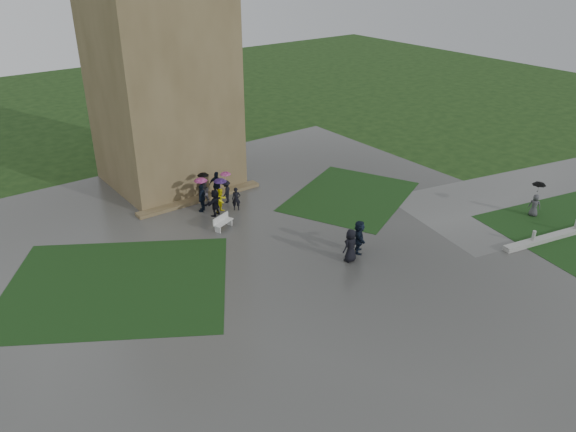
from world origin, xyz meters
TOP-DOWN VIEW (x-y plane):
  - ground at (0.00, 0.00)m, footprint 120.00×120.00m
  - plaza at (0.00, 2.00)m, footprint 34.00×34.00m
  - lawn_inset_left at (-8.50, 4.00)m, footprint 14.10×13.46m
  - lawn_inset_right at (8.50, 5.00)m, footprint 11.12×10.15m
  - tower at (0.00, 15.00)m, footprint 8.00×8.00m
  - tower_plinth at (0.00, 10.60)m, footprint 9.00×0.80m
  - bench at (-0.94, 6.13)m, footprint 1.51×0.95m
  - visitor_cluster at (0.21, 9.09)m, footprint 3.10×3.72m
  - pedestrian_mid at (3.66, -0.92)m, footprint 1.67×1.78m
  - pedestrian_near at (2.62, -1.34)m, footprint 0.99×0.73m
  - pedestrian_path at (15.74, -4.20)m, footprint 0.79×0.85m

SIDE VIEW (x-z plane):
  - ground at x=0.00m, z-range 0.00..0.00m
  - plaza at x=0.00m, z-range 0.00..0.02m
  - lawn_inset_left at x=-8.50m, z-range 0.02..0.03m
  - lawn_inset_right at x=8.50m, z-range 0.02..0.03m
  - tower_plinth at x=0.00m, z-range 0.02..0.24m
  - bench at x=-0.94m, z-range 0.03..0.87m
  - pedestrian_near at x=2.62m, z-range 0.02..1.90m
  - pedestrian_mid at x=3.66m, z-range 0.02..1.96m
  - visitor_cluster at x=0.21m, z-range -0.08..2.25m
  - pedestrian_path at x=15.74m, z-range 0.17..2.52m
  - tower at x=0.00m, z-range 0.00..18.00m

